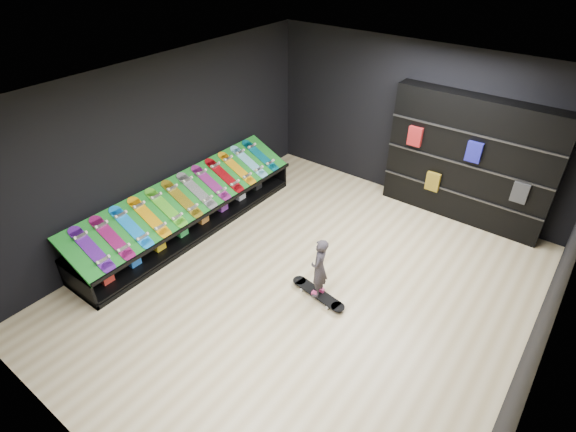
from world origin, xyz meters
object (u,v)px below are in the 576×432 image
Objects in this scene: floor_skateboard at (318,295)px; child at (319,278)px; back_shelving at (469,161)px; display_rack at (190,217)px.

child reaches higher than floor_skateboard.
child is at bearing -104.21° from back_shelving.
back_shelving is 2.95× the size of floor_skateboard.
child is at bearing -5.22° from floor_skateboard.
back_shelving is at bearing 41.99° from display_rack.
floor_skateboard is 0.33m from child.
child reaches higher than display_rack.
back_shelving reaches higher than floor_skateboard.
child is (0.00, -0.00, 0.33)m from floor_skateboard.
back_shelving is 3.68m from floor_skateboard.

